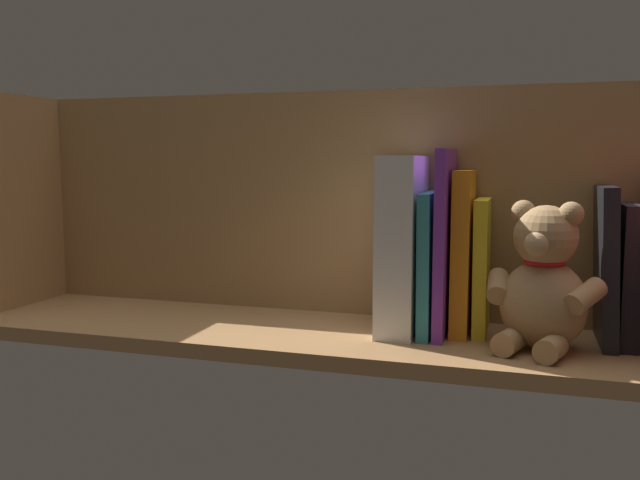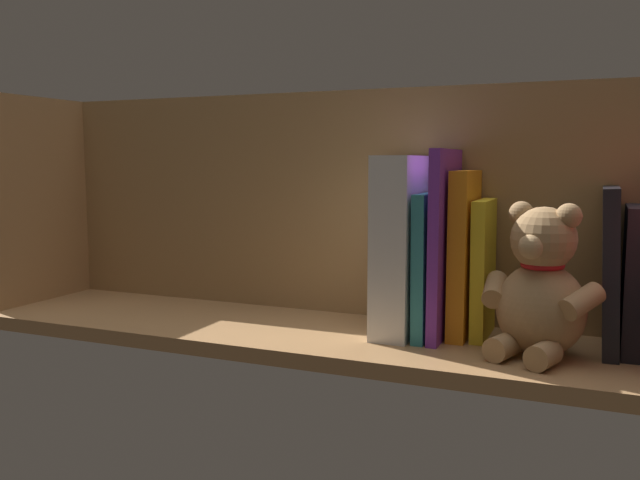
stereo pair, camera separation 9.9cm
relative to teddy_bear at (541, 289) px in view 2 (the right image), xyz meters
The scene contains 11 objects.
ground_plane 33.39cm from the teddy_bear, ahead, with size 114.48×27.37×2.20cm, color #A87A4C.
shelf_back_panel 35.90cm from the teddy_bear, 23.33° to the right, with size 114.48×1.50×36.50cm, color #977245.
shelf_side_divider 87.58cm from the teddy_bear, ahead, with size 2.40×21.37×36.50cm, color #A87A4C.
book_2 12.91cm from the teddy_bear, 149.65° to the right, with size 2.68×12.13×19.38cm, color black.
book_3 10.43cm from the teddy_bear, 143.85° to the right, with size 2.03×13.08×21.80cm, color black.
teddy_bear is the anchor object (origin of this frame).
book_4 11.05cm from the teddy_bear, 40.14° to the right, with size 1.92×10.96×19.72cm, color yellow.
book_5 13.31cm from the teddy_bear, 30.68° to the right, with size 2.51×11.94×23.84cm, color orange.
book_6 15.29cm from the teddy_bear, 20.54° to the right, with size 1.51×14.92×26.85cm, color purple.
book_7 16.68cm from the teddy_bear, 18.26° to the right, with size 1.75×14.73×20.68cm, color teal.
dictionary_thick_white 20.84cm from the teddy_bear, 13.62° to the right, with size 5.38×15.32×25.94cm, color white.
Camera 2 is at (-38.34, 90.73, 25.06)cm, focal length 37.27 mm.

